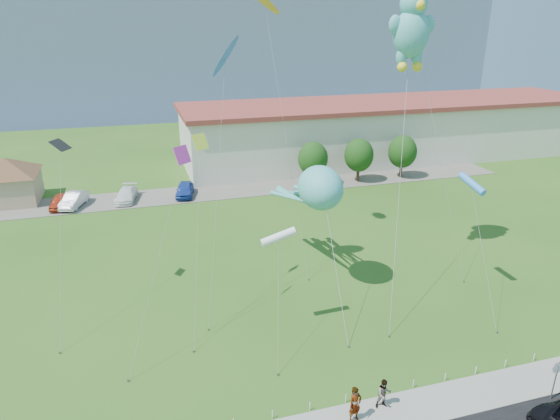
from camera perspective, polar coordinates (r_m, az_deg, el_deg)
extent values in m
plane|color=#2A5417|center=(29.54, 8.32, -18.93)|extent=(160.00, 160.00, 0.00)
cube|color=gray|center=(27.68, 10.85, -22.22)|extent=(80.00, 2.50, 0.10)
cube|color=#59544C|center=(59.36, -5.73, 2.24)|extent=(70.00, 6.00, 0.06)
cube|color=slate|center=(140.90, -12.97, 17.70)|extent=(160.00, 50.00, 25.00)
cube|color=tan|center=(62.38, -28.54, 2.19)|extent=(6.00, 6.00, 3.20)
pyramid|color=brown|center=(61.74, -28.93, 4.39)|extent=(9.20, 9.20, 1.80)
cube|color=beige|center=(75.40, 12.75, 8.79)|extent=(60.00, 14.00, 7.60)
cube|color=maroon|center=(74.69, 13.00, 11.86)|extent=(61.00, 15.00, 0.60)
cylinder|color=slate|center=(31.06, 28.86, -16.89)|extent=(0.07, 0.07, 2.20)
cylinder|color=red|center=(30.50, 29.19, -15.38)|extent=(0.76, 0.04, 0.76)
cylinder|color=white|center=(30.49, 29.22, -15.40)|extent=(0.80, 0.02, 0.80)
cylinder|color=white|center=(27.10, -0.87, -22.33)|extent=(0.05, 0.05, 0.50)
cylinder|color=white|center=(27.56, 3.43, -21.48)|extent=(0.05, 0.05, 0.50)
cylinder|color=white|center=(28.15, 7.53, -20.57)|extent=(0.05, 0.05, 0.50)
cylinder|color=white|center=(28.87, 11.39, -19.61)|extent=(0.05, 0.05, 0.50)
cylinder|color=white|center=(29.71, 15.00, -18.63)|extent=(0.05, 0.05, 0.50)
cylinder|color=white|center=(30.66, 18.36, -17.63)|extent=(0.05, 0.05, 0.50)
cylinder|color=white|center=(31.70, 21.48, -16.66)|extent=(0.05, 0.05, 0.50)
cylinder|color=white|center=(32.83, 24.36, -15.70)|extent=(0.05, 0.05, 0.50)
cylinder|color=white|center=(34.05, 27.02, -14.78)|extent=(0.05, 0.05, 0.50)
cylinder|color=#3F2B19|center=(60.67, 3.74, 3.77)|extent=(0.36, 0.36, 2.20)
ellipsoid|color=#14380F|center=(60.04, 3.79, 5.87)|extent=(3.60, 3.60, 4.14)
cylinder|color=#3F2B19|center=(62.93, 8.89, 4.19)|extent=(0.36, 0.36, 2.20)
ellipsoid|color=#14380F|center=(62.32, 9.01, 6.21)|extent=(3.60, 3.60, 4.14)
cylinder|color=#3F2B19|center=(65.66, 13.65, 4.54)|extent=(0.36, 0.36, 2.20)
ellipsoid|color=#14380F|center=(65.08, 13.83, 6.49)|extent=(3.60, 3.60, 4.14)
imported|color=gray|center=(26.65, 8.58, -21.11)|extent=(0.80, 0.61, 1.95)
imported|color=gray|center=(27.69, 11.81, -19.87)|extent=(0.86, 0.70, 1.66)
imported|color=#B43216|center=(58.26, -23.86, 0.90)|extent=(2.12, 4.22, 1.38)
imported|color=silver|center=(58.01, -22.50, 1.10)|extent=(2.98, 4.93, 1.53)
imported|color=white|center=(57.99, -17.15, 1.70)|extent=(2.86, 5.10, 1.40)
imported|color=#1C3B9B|center=(57.93, -10.83, 2.33)|extent=(2.74, 4.81, 1.54)
ellipsoid|color=teal|center=(34.87, 4.64, 2.56)|extent=(3.08, 4.01, 3.08)
sphere|color=white|center=(33.50, 4.52, 2.40)|extent=(0.48, 0.48, 0.48)
sphere|color=white|center=(33.90, 6.26, 2.56)|extent=(0.48, 0.48, 0.48)
cylinder|color=slate|center=(32.00, 7.84, -15.19)|extent=(0.10, 0.10, 0.16)
cylinder|color=gray|center=(32.78, 6.46, -6.87)|extent=(0.79, 6.49, 6.98)
ellipsoid|color=teal|center=(38.62, 14.76, 18.92)|extent=(2.66, 2.26, 3.33)
sphere|color=teal|center=(38.63, 15.04, 21.79)|extent=(1.95, 1.95, 1.95)
sphere|color=yellow|center=(37.92, 15.70, 21.61)|extent=(0.72, 0.72, 0.72)
ellipsoid|color=teal|center=(37.95, 13.01, 19.97)|extent=(0.92, 0.66, 1.29)
ellipsoid|color=teal|center=(39.30, 16.61, 19.67)|extent=(0.92, 0.66, 1.29)
ellipsoid|color=teal|center=(38.37, 13.72, 16.69)|extent=(0.82, 0.72, 1.33)
ellipsoid|color=teal|center=(39.00, 15.35, 16.60)|extent=(0.82, 0.72, 1.33)
sphere|color=yellow|center=(38.25, 13.78, 15.59)|extent=(0.72, 0.72, 0.72)
sphere|color=yellow|center=(38.87, 15.41, 15.52)|extent=(0.72, 0.72, 0.72)
cylinder|color=slate|center=(33.30, 12.35, -13.92)|extent=(0.10, 0.10, 0.16)
cylinder|color=gray|center=(34.85, 13.46, 1.88)|extent=(5.39, 9.68, 15.35)
cone|color=#F2A61A|center=(41.50, -1.78, 22.80)|extent=(1.80, 1.33, 1.33)
cylinder|color=slate|center=(38.98, 3.28, -7.92)|extent=(0.10, 0.10, 0.16)
cylinder|color=gray|center=(38.78, 0.76, 7.85)|extent=(1.20, 7.99, 19.91)
cylinder|color=#3588EE|center=(36.64, 21.10, 2.82)|extent=(0.50, 2.25, 0.87)
cylinder|color=slate|center=(35.80, 23.55, -12.66)|extent=(0.10, 0.10, 0.16)
cylinder|color=gray|center=(35.91, 22.28, -4.92)|extent=(0.81, 5.42, 8.00)
cube|color=#FF38BC|center=(30.61, -11.11, 6.20)|extent=(1.29, 1.29, 0.86)
cylinder|color=slate|center=(30.48, -16.99, -18.12)|extent=(0.10, 0.10, 0.16)
cylinder|color=gray|center=(29.84, -13.96, -6.05)|extent=(4.38, 5.56, 10.92)
cone|color=purple|center=(40.07, 15.40, 18.98)|extent=(1.80, 1.33, 1.33)
cylinder|color=slate|center=(41.15, 20.27, -7.66)|extent=(0.10, 0.10, 0.16)
cylinder|color=gray|center=(39.50, 17.91, 5.40)|extent=(2.52, 5.93, 17.65)
cylinder|color=white|center=(30.34, -0.18, -3.08)|extent=(0.50, 2.25, 0.87)
cylinder|color=slate|center=(29.67, -0.26, -18.27)|extent=(0.10, 0.10, 0.16)
cylinder|color=gray|center=(29.77, -0.22, -10.69)|extent=(1.40, 4.52, 6.16)
cube|color=#D9EE38|center=(33.77, -9.10, 7.70)|extent=(1.29, 1.29, 0.86)
cylinder|color=slate|center=(31.77, -9.87, -15.62)|extent=(0.10, 0.10, 0.16)
cylinder|color=gray|center=(32.12, -9.46, -3.70)|extent=(2.07, 7.08, 10.94)
cube|color=black|center=(35.80, -23.82, 6.81)|extent=(1.29, 1.29, 0.86)
cylinder|color=slate|center=(33.95, -23.89, -14.67)|extent=(0.10, 0.10, 0.16)
cylinder|color=gray|center=(34.29, -23.84, -3.73)|extent=(0.97, 6.92, 10.87)
cone|color=blue|center=(34.68, -6.30, 17.09)|extent=(1.80, 1.33, 1.33)
cylinder|color=slate|center=(33.52, -8.19, -13.36)|extent=(0.10, 0.10, 0.16)
cylinder|color=gray|center=(32.92, -7.23, 2.03)|extent=(2.99, 6.42, 16.27)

